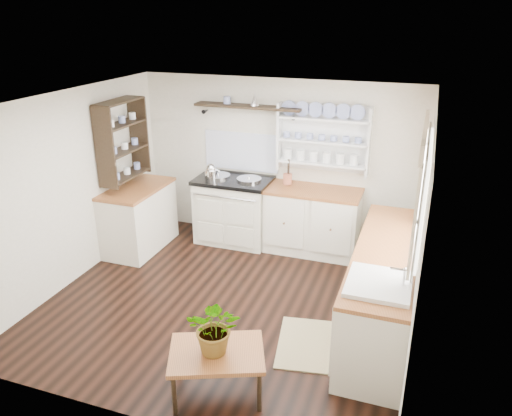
% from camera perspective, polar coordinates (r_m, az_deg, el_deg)
% --- Properties ---
extents(floor, '(4.00, 3.80, 0.01)m').
position_cam_1_polar(floor, '(5.89, -3.15, -10.56)').
color(floor, black).
rests_on(floor, ground).
extents(wall_back, '(4.00, 0.02, 2.30)m').
position_cam_1_polar(wall_back, '(7.05, 2.52, 5.34)').
color(wall_back, beige).
rests_on(wall_back, ground).
extents(wall_right, '(0.02, 3.80, 2.30)m').
position_cam_1_polar(wall_right, '(5.00, 18.33, -2.94)').
color(wall_right, beige).
rests_on(wall_right, ground).
extents(wall_left, '(0.02, 3.80, 2.30)m').
position_cam_1_polar(wall_left, '(6.36, -20.30, 2.11)').
color(wall_left, beige).
rests_on(wall_left, ground).
extents(ceiling, '(4.00, 3.80, 0.01)m').
position_cam_1_polar(ceiling, '(5.05, -3.70, 12.09)').
color(ceiling, white).
rests_on(ceiling, wall_back).
extents(window, '(0.08, 1.55, 1.22)m').
position_cam_1_polar(window, '(4.99, 18.37, 2.16)').
color(window, white).
rests_on(window, wall_right).
extents(aga_cooker, '(1.05, 0.73, 0.97)m').
position_cam_1_polar(aga_cooker, '(7.15, -2.53, -0.13)').
color(aga_cooker, silver).
rests_on(aga_cooker, floor).
extents(back_cabinets, '(1.27, 0.63, 0.90)m').
position_cam_1_polar(back_cabinets, '(6.87, 6.49, -1.36)').
color(back_cabinets, silver).
rests_on(back_cabinets, floor).
extents(right_cabinets, '(0.62, 2.43, 0.90)m').
position_cam_1_polar(right_cabinets, '(5.40, 14.31, -8.78)').
color(right_cabinets, silver).
rests_on(right_cabinets, floor).
extents(belfast_sink, '(0.55, 0.60, 0.45)m').
position_cam_1_polar(belfast_sink, '(4.58, 13.73, -9.69)').
color(belfast_sink, white).
rests_on(belfast_sink, right_cabinets).
extents(left_cabinets, '(0.62, 1.13, 0.90)m').
position_cam_1_polar(left_cabinets, '(7.11, -13.23, -1.02)').
color(left_cabinets, silver).
rests_on(left_cabinets, floor).
extents(plate_rack, '(1.20, 0.22, 0.90)m').
position_cam_1_polar(plate_rack, '(6.76, 7.81, 7.99)').
color(plate_rack, white).
rests_on(plate_rack, wall_back).
extents(high_shelf, '(1.50, 0.29, 0.16)m').
position_cam_1_polar(high_shelf, '(6.89, -0.93, 11.44)').
color(high_shelf, black).
rests_on(high_shelf, wall_back).
extents(left_shelving, '(0.28, 0.80, 1.05)m').
position_cam_1_polar(left_shelving, '(6.85, -15.02, 7.57)').
color(left_shelving, black).
rests_on(left_shelving, wall_left).
extents(kettle, '(0.18, 0.18, 0.23)m').
position_cam_1_polar(kettle, '(6.96, -5.12, 4.12)').
color(kettle, silver).
rests_on(kettle, aga_cooker).
extents(utensil_crock, '(0.12, 0.12, 0.14)m').
position_cam_1_polar(utensil_crock, '(6.85, 3.62, 3.33)').
color(utensil_crock, '#AB5A3E').
rests_on(utensil_crock, back_cabinets).
extents(center_table, '(0.96, 0.84, 0.43)m').
position_cam_1_polar(center_table, '(4.46, -4.51, -16.50)').
color(center_table, brown).
rests_on(center_table, floor).
extents(potted_plant, '(0.52, 0.47, 0.49)m').
position_cam_1_polar(potted_plant, '(4.28, -4.63, -13.42)').
color(potted_plant, '#3F7233').
rests_on(potted_plant, center_table).
extents(floor_rug, '(0.68, 0.93, 0.02)m').
position_cam_1_polar(floor_rug, '(5.23, 5.71, -15.18)').
color(floor_rug, olive).
rests_on(floor_rug, floor).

